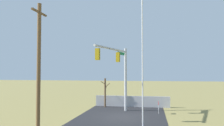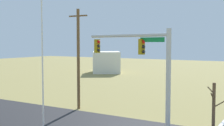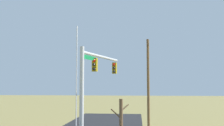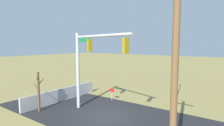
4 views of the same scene
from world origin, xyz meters
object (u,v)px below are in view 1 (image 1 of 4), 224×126
at_px(signal_mast, 119,67).
at_px(open_sign, 158,105).
at_px(flagpole, 142,62).
at_px(utility_pole, 39,66).
at_px(bare_tree, 105,92).

distance_m(signal_mast, open_sign, 5.35).
xyz_separation_m(flagpole, utility_pole, (-2.30, 6.73, -0.33)).
height_order(flagpole, bare_tree, flagpole).
bearing_deg(bare_tree, flagpole, -153.61).
relative_size(flagpole, open_sign, 7.94).
bearing_deg(signal_mast, flagpole, -156.38).
xyz_separation_m(bare_tree, open_sign, (-3.20, -6.01, -0.83)).
bearing_deg(utility_pole, open_sign, -42.57).
xyz_separation_m(signal_mast, flagpole, (-5.90, -2.58, 0.24)).
relative_size(signal_mast, flagpole, 0.68).
bearing_deg(open_sign, signal_mast, 97.26).
bearing_deg(signal_mast, utility_pole, 153.18).
distance_m(signal_mast, flagpole, 6.45).
distance_m(flagpole, open_sign, 7.61).
bearing_deg(open_sign, utility_pole, 137.43).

